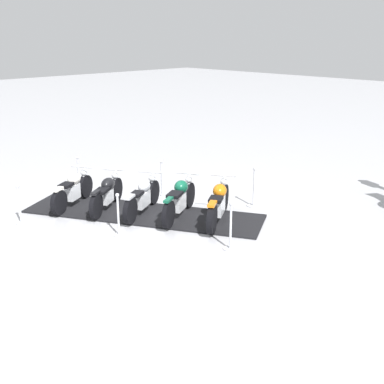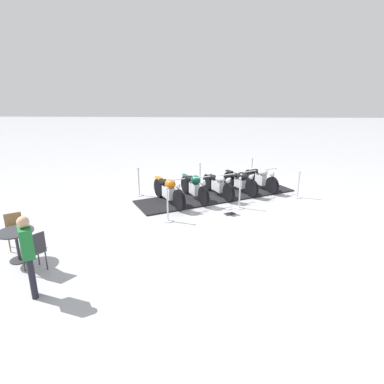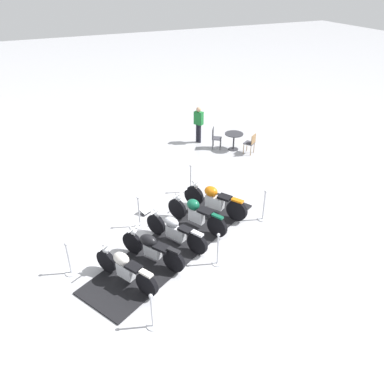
# 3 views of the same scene
# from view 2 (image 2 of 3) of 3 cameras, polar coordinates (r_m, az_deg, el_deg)

# --- Properties ---
(ground_plane) EXTENTS (80.00, 80.00, 0.00)m
(ground_plane) POSITION_cam_2_polar(r_m,az_deg,el_deg) (12.49, 4.52, -0.75)
(ground_plane) COLOR #B2B2B7
(display_platform) EXTENTS (6.26, 4.44, 0.05)m
(display_platform) POSITION_cam_2_polar(r_m,az_deg,el_deg) (12.48, 4.52, -0.65)
(display_platform) COLOR black
(display_platform) RESTS_ON ground_plane
(motorcycle_copper) EXTENTS (1.35, 2.05, 1.02)m
(motorcycle_copper) POSITION_cam_2_polar(r_m,az_deg,el_deg) (11.44, -4.10, 0.28)
(motorcycle_copper) COLOR black
(motorcycle_copper) RESTS_ON display_platform
(motorcycle_forest) EXTENTS (1.15, 2.04, 1.00)m
(motorcycle_forest) POSITION_cam_2_polar(r_m,az_deg,el_deg) (11.83, 0.43, 1.01)
(motorcycle_forest) COLOR black
(motorcycle_forest) RESTS_ON display_platform
(motorcycle_chrome) EXTENTS (1.19, 1.99, 0.96)m
(motorcycle_chrome) POSITION_cam_2_polar(r_m,az_deg,el_deg) (12.32, 4.65, 1.34)
(motorcycle_chrome) COLOR black
(motorcycle_chrome) RESTS_ON display_platform
(motorcycle_black) EXTENTS (1.23, 1.81, 0.96)m
(motorcycle_black) POSITION_cam_2_polar(r_m,az_deg,el_deg) (12.85, 8.55, 1.97)
(motorcycle_black) COLOR black
(motorcycle_black) RESTS_ON display_platform
(motorcycle_cream) EXTENTS (1.13, 1.88, 0.96)m
(motorcycle_cream) POSITION_cam_2_polar(r_m,az_deg,el_deg) (13.44, 12.10, 2.46)
(motorcycle_cream) COLOR black
(motorcycle_cream) RESTS_ON display_platform
(stanchion_left_front) EXTENTS (0.31, 0.31, 1.10)m
(stanchion_left_front) POSITION_cam_2_polar(r_m,az_deg,el_deg) (12.64, -9.33, 1.06)
(stanchion_left_front) COLOR silver
(stanchion_left_front) RESTS_ON ground_plane
(stanchion_right_front) EXTENTS (0.35, 0.35, 1.11)m
(stanchion_right_front) POSITION_cam_2_polar(r_m,az_deg,el_deg) (10.01, -4.30, -3.32)
(stanchion_right_front) COLOR silver
(stanchion_right_front) RESTS_ON ground_plane
(stanchion_left_rear) EXTENTS (0.28, 0.28, 1.02)m
(stanchion_left_rear) POSITION_cam_2_polar(r_m,az_deg,el_deg) (15.00, 10.46, 3.54)
(stanchion_left_rear) COLOR silver
(stanchion_left_rear) RESTS_ON ground_plane
(stanchion_right_rear) EXTENTS (0.33, 0.33, 1.03)m
(stanchion_right_rear) POSITION_cam_2_polar(r_m,az_deg,el_deg) (12.87, 18.19, 0.49)
(stanchion_right_rear) COLOR silver
(stanchion_right_rear) RESTS_ON ground_plane
(stanchion_right_mid) EXTENTS (0.34, 0.34, 1.11)m
(stanchion_right_mid) POSITION_cam_2_polar(r_m,az_deg,el_deg) (11.21, 8.38, -1.14)
(stanchion_right_mid) COLOR silver
(stanchion_right_mid) RESTS_ON ground_plane
(stanchion_left_mid) EXTENTS (0.29, 0.29, 1.04)m
(stanchion_left_mid) POSITION_cam_2_polar(r_m,az_deg,el_deg) (13.61, 1.41, 2.45)
(stanchion_left_mid) COLOR silver
(stanchion_left_mid) RESTS_ON ground_plane
(info_placard) EXTENTS (0.40, 0.39, 0.23)m
(info_placard) POSITION_cam_2_polar(r_m,az_deg,el_deg) (10.70, 6.67, -3.51)
(info_placard) COLOR #333338
(info_placard) RESTS_ON ground_plane
(cafe_table) EXTENTS (0.81, 0.81, 0.76)m
(cafe_table) POSITION_cam_2_polar(r_m,az_deg,el_deg) (8.67, -28.57, -7.20)
(cafe_table) COLOR #2D2D33
(cafe_table) RESTS_ON ground_plane
(cafe_chair_near_table) EXTENTS (0.55, 0.55, 0.90)m
(cafe_chair_near_table) POSITION_cam_2_polar(r_m,az_deg,el_deg) (9.45, -28.82, -5.58)
(cafe_chair_near_table) COLOR olive
(cafe_chair_near_table) RESTS_ON ground_plane
(cafe_chair_across_table) EXTENTS (0.56, 0.56, 0.94)m
(cafe_chair_across_table) POSITION_cam_2_polar(r_m,az_deg,el_deg) (7.99, -25.98, -9.09)
(cafe_chair_across_table) COLOR #2D2D33
(cafe_chair_across_table) RESTS_ON ground_plane
(bystander_person) EXTENTS (0.40, 0.45, 1.69)m
(bystander_person) POSITION_cam_2_polar(r_m,az_deg,el_deg) (6.90, -27.01, -9.09)
(bystander_person) COLOR #23232D
(bystander_person) RESTS_ON ground_plane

